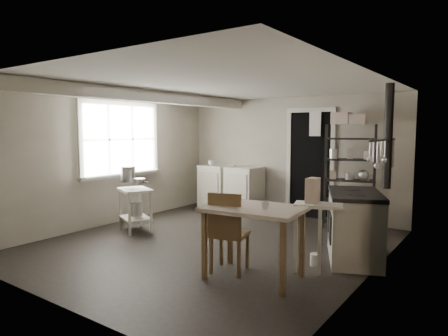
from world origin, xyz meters
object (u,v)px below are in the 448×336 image
Objects in this scene: stockpot at (128,174)px; flour_sack at (346,217)px; stove at (354,226)px; chair at (230,231)px; base_cabinets at (230,188)px; shelf_rack at (350,173)px; work_table at (254,245)px; prep_table at (135,207)px.

stockpot reaches higher than flour_sack.
stove is 1.67m from chair.
base_cabinets is 3.59m from chair.
shelf_rack is (2.95, 2.28, 0.01)m from stockpot.
chair reaches higher than base_cabinets.
flour_sack is (2.53, -0.33, -0.22)m from base_cabinets.
stockpot is 0.24× the size of work_table.
stockpot is at bearing -99.34° from base_cabinets.
flour_sack is at bearing 33.58° from stockpot.
prep_table is 3.47m from stove.
base_cabinets reaches higher than stove.
work_table reaches higher than prep_table.
stockpot is 0.18× the size of base_cabinets.
work_table is (-0.72, -1.31, -0.06)m from stove.
chair is 2.70m from flour_sack.
chair reaches higher than stove.
shelf_rack is 3.00m from chair.
shelf_rack is at bearing 87.89° from work_table.
work_table is 2.14× the size of flour_sack.
work_table is 0.37m from chair.
shelf_rack reaches higher than flour_sack.
shelf_rack is at bearing 100.54° from flour_sack.
stove reaches higher than work_table.
flour_sack is at bearing 89.19° from stove.
chair is (-0.46, -2.92, -0.46)m from shelf_rack.
chair is at bearing -15.49° from prep_table.
base_cabinets is 1.25× the size of stove.
prep_table is at bearing 167.34° from stove.
base_cabinets is at bearing 161.93° from shelf_rack.
stove is 1.48m from flour_sack.
stockpot is 2.42m from base_cabinets.
shelf_rack reaches higher than work_table.
chair reaches higher than flour_sack.
shelf_rack is at bearing 87.24° from stove.
stove is at bearing -26.47° from base_cabinets.
shelf_rack reaches higher than stockpot.
flour_sack is (0.51, 2.64, -0.24)m from chair.
shelf_rack is 1.83m from stove.
chair is (2.49, -0.64, -0.45)m from stockpot.
base_cabinets is 1.46× the size of chair.
prep_table is 0.73× the size of chair.
stockpot is 2.61m from chair.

